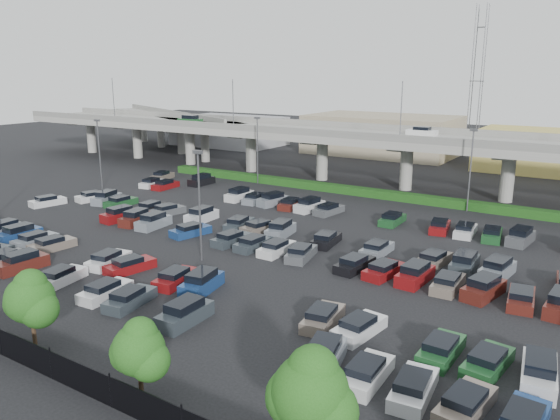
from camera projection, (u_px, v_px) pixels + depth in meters
name	position (u px, v px, depth m)	size (l,w,h in m)	color
ground	(252.00, 239.00, 57.22)	(280.00, 280.00, 0.00)	black
overpass	(374.00, 140.00, 81.70)	(150.00, 13.00, 15.80)	gray
on_ramp	(171.00, 119.00, 117.86)	(50.93, 30.13, 8.80)	gray
hedge	(354.00, 191.00, 77.46)	(66.00, 1.60, 1.10)	#143910
tree_row	(15.00, 293.00, 34.36)	(65.07, 3.66, 5.94)	#332316
parked_cars	(230.00, 242.00, 54.27)	(63.02, 41.69, 1.67)	silver
light_poles	(231.00, 173.00, 59.46)	(66.90, 48.38, 10.30)	#515156
distant_buildings	(502.00, 145.00, 100.19)	(138.00, 24.00, 9.00)	gray
comm_tower	(477.00, 78.00, 111.56)	(2.40, 2.40, 30.00)	#515156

